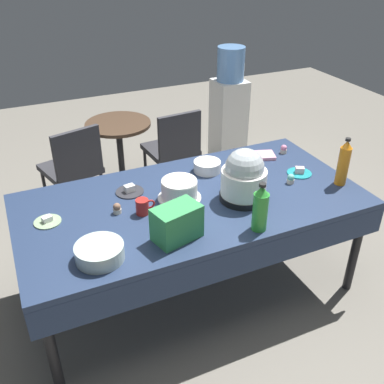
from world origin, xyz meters
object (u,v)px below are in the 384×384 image
at_px(cupcake_cocoa, 291,179).
at_px(soda_carton, 177,223).
at_px(potluck_table, 192,207).
at_px(coffee_mug_navy, 250,161).
at_px(soda_bottle_orange_juice, 344,163).
at_px(maroon_chair_right, 174,146).
at_px(coffee_mug_red, 143,207).
at_px(water_cooler, 229,109).
at_px(round_cafe_table, 120,145).
at_px(dessert_plate_charcoal, 130,191).
at_px(ceramic_snack_bowl, 207,166).
at_px(slow_cooker, 244,177).
at_px(cupcake_mint, 284,149).
at_px(frosted_layer_cake, 179,190).
at_px(dessert_plate_sage, 47,221).
at_px(cupcake_vanilla, 117,208).
at_px(dessert_plate_teal, 299,172).
at_px(maroon_chair_left, 73,165).
at_px(soda_bottle_lime_soda, 260,208).
at_px(glass_salad_bowl, 100,252).

xyz_separation_m(cupcake_cocoa, soda_carton, (-0.94, -0.25, 0.07)).
xyz_separation_m(potluck_table, coffee_mug_navy, (0.57, 0.23, 0.11)).
relative_size(potluck_table, soda_bottle_orange_juice, 6.57).
bearing_deg(maroon_chair_right, coffee_mug_red, -119.11).
bearing_deg(coffee_mug_red, water_cooler, 48.57).
bearing_deg(round_cafe_table, coffee_mug_navy, -64.76).
bearing_deg(water_cooler, dessert_plate_charcoal, -136.23).
height_order(ceramic_snack_bowl, water_cooler, water_cooler).
bearing_deg(slow_cooker, cupcake_mint, 36.10).
height_order(cupcake_cocoa, coffee_mug_red, coffee_mug_red).
xyz_separation_m(slow_cooker, maroon_chair_right, (0.11, 1.44, -0.42)).
distance_m(coffee_mug_navy, coffee_mug_red, 0.94).
bearing_deg(potluck_table, soda_carton, -125.73).
height_order(slow_cooker, cupcake_mint, slow_cooker).
xyz_separation_m(frosted_layer_cake, dessert_plate_sage, (-0.81, 0.08, -0.06)).
distance_m(cupcake_vanilla, soda_carton, 0.45).
distance_m(potluck_table, cupcake_cocoa, 0.71).
xyz_separation_m(dessert_plate_teal, soda_bottle_orange_juice, (0.16, -0.23, 0.14)).
bearing_deg(cupcake_cocoa, water_cooler, 74.00).
bearing_deg(maroon_chair_left, maroon_chair_right, -0.15).
relative_size(slow_cooker, soda_carton, 1.33).
bearing_deg(soda_bottle_lime_soda, cupcake_vanilla, 144.48).
height_order(dessert_plate_teal, coffee_mug_red, coffee_mug_red).
distance_m(dessert_plate_charcoal, soda_carton, 0.60).
bearing_deg(round_cafe_table, soda_carton, -96.01).
bearing_deg(cupcake_cocoa, frosted_layer_cake, 170.80).
height_order(frosted_layer_cake, maroon_chair_left, frosted_layer_cake).
distance_m(cupcake_cocoa, maroon_chair_right, 1.46).
relative_size(frosted_layer_cake, round_cafe_table, 0.39).
bearing_deg(soda_bottle_orange_juice, cupcake_mint, 97.54).
bearing_deg(cupcake_vanilla, coffee_mug_navy, 10.28).
height_order(frosted_layer_cake, dessert_plate_charcoal, frosted_layer_cake).
relative_size(cupcake_mint, round_cafe_table, 0.09).
bearing_deg(slow_cooker, maroon_chair_right, 85.57).
bearing_deg(coffee_mug_navy, maroon_chair_left, 135.31).
height_order(maroon_chair_left, round_cafe_table, maroon_chair_left).
relative_size(potluck_table, ceramic_snack_bowl, 11.37).
distance_m(soda_bottle_lime_soda, round_cafe_table, 2.05).
relative_size(cupcake_mint, water_cooler, 0.05).
relative_size(coffee_mug_navy, coffee_mug_red, 0.93).
relative_size(coffee_mug_navy, maroon_chair_right, 0.13).
relative_size(potluck_table, dessert_plate_charcoal, 11.91).
bearing_deg(glass_salad_bowl, coffee_mug_navy, 24.70).
bearing_deg(potluck_table, cupcake_vanilla, 175.56).
bearing_deg(potluck_table, dessert_plate_teal, -0.36).
distance_m(frosted_layer_cake, soda_carton, 0.42).
bearing_deg(cupcake_cocoa, maroon_chair_right, 101.62).
relative_size(ceramic_snack_bowl, cupcake_vanilla, 2.87).
height_order(slow_cooker, soda_carton, slow_cooker).
relative_size(glass_salad_bowl, round_cafe_table, 0.36).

